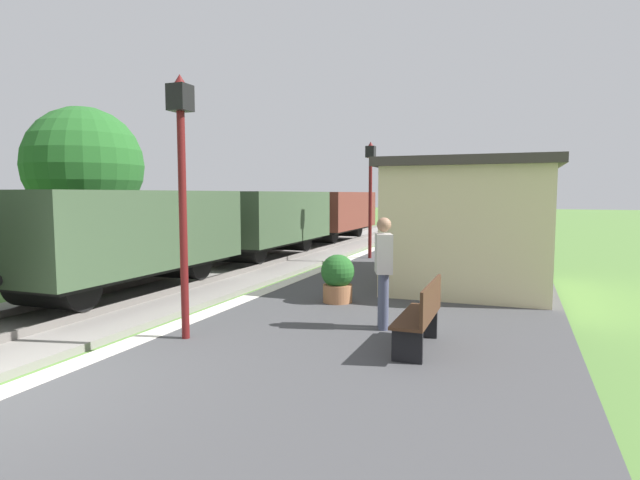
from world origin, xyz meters
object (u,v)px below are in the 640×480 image
object	(u,v)px
lamp_post_near	(182,159)
lamp_post_far	(370,178)
bench_near_hut	(422,315)
potted_planter	(338,278)
tree_trackside_far	(84,166)
freight_train	(209,228)
station_hut	(473,222)
person_waiting	(383,268)

from	to	relation	value
lamp_post_near	lamp_post_far	world-z (taller)	same
bench_near_hut	lamp_post_far	world-z (taller)	lamp_post_far
potted_planter	lamp_post_near	distance (m)	3.94
bench_near_hut	lamp_post_far	xyz separation A→B (m)	(-3.25, 9.19, 2.08)
tree_trackside_far	bench_near_hut	bearing A→B (deg)	-24.00
freight_train	station_hut	world-z (taller)	station_hut
potted_planter	lamp_post_far	world-z (taller)	lamp_post_far
person_waiting	tree_trackside_far	bearing A→B (deg)	-41.49
lamp_post_near	bench_near_hut	bearing A→B (deg)	11.74
freight_train	tree_trackside_far	xyz separation A→B (m)	(-3.79, -0.52, 1.71)
potted_planter	lamp_post_far	xyz separation A→B (m)	(-1.23, 6.76, 2.08)
station_hut	lamp_post_near	distance (m)	7.50
bench_near_hut	potted_planter	world-z (taller)	potted_planter
bench_near_hut	freight_train	bearing A→B (deg)	142.13
freight_train	person_waiting	size ratio (longest dim) A/B	15.20
lamp_post_near	lamp_post_far	size ratio (longest dim) A/B	1.00
potted_planter	freight_train	bearing A→B (deg)	149.44
potted_planter	lamp_post_far	size ratio (longest dim) A/B	0.25
freight_train	lamp_post_far	xyz separation A→B (m)	(3.38, 4.04, 1.41)
bench_near_hut	lamp_post_near	world-z (taller)	lamp_post_near
lamp_post_far	person_waiting	bearing A→B (deg)	-73.23
potted_planter	tree_trackside_far	size ratio (longest dim) A/B	0.19
station_hut	bench_near_hut	size ratio (longest dim) A/B	3.87
bench_near_hut	tree_trackside_far	xyz separation A→B (m)	(-10.41, 4.64, 2.38)
person_waiting	station_hut	bearing A→B (deg)	-120.44
lamp_post_far	station_hut	bearing A→B (deg)	-43.91
freight_train	tree_trackside_far	size ratio (longest dim) A/B	5.46
person_waiting	lamp_post_far	world-z (taller)	lamp_post_far
bench_near_hut	lamp_post_near	bearing A→B (deg)	-168.26
tree_trackside_far	potted_planter	bearing A→B (deg)	-14.71
bench_near_hut	person_waiting	distance (m)	1.23
bench_near_hut	tree_trackside_far	distance (m)	11.65
tree_trackside_far	person_waiting	bearing A→B (deg)	-21.32
tree_trackside_far	lamp_post_far	bearing A→B (deg)	32.43
freight_train	person_waiting	world-z (taller)	freight_train
freight_train	lamp_post_near	distance (m)	6.88
station_hut	bench_near_hut	world-z (taller)	station_hut
potted_planter	tree_trackside_far	world-z (taller)	tree_trackside_far
potted_planter	bench_near_hut	bearing A→B (deg)	-50.32
lamp_post_near	freight_train	bearing A→B (deg)	120.09
station_hut	lamp_post_near	size ratio (longest dim) A/B	1.57
freight_train	bench_near_hut	xyz separation A→B (m)	(6.63, -5.15, -0.68)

